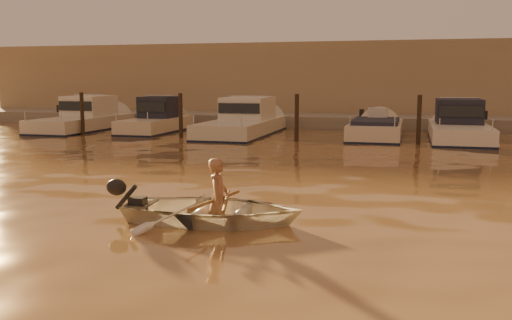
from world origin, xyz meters
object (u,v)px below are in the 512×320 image
(moored_boat_0, at_px, (83,118))
(waterfront_building, at_px, (340,83))
(moored_boat_2, at_px, (243,121))
(dinghy, at_px, (213,210))
(moored_boat_1, at_px, (155,120))
(moored_boat_4, at_px, (459,126))
(moored_boat_3, at_px, (376,133))
(person, at_px, (218,199))

(moored_boat_0, height_order, waterfront_building, waterfront_building)
(moored_boat_2, relative_size, waterfront_building, 0.19)
(dinghy, bearing_deg, waterfront_building, -1.57)
(moored_boat_0, relative_size, moored_boat_1, 1.28)
(moored_boat_4, bearing_deg, moored_boat_3, 180.00)
(dinghy, xyz_separation_m, waterfront_building, (-1.03, 27.30, 2.18))
(dinghy, relative_size, moored_boat_1, 0.56)
(person, distance_m, moored_boat_1, 18.58)
(moored_boat_0, height_order, moored_boat_4, same)
(dinghy, distance_m, moored_boat_3, 16.42)
(moored_boat_0, bearing_deg, person, -51.42)
(person, bearing_deg, dinghy, 90.00)
(waterfront_building, bearing_deg, moored_boat_3, -74.81)
(waterfront_building, bearing_deg, moored_boat_1, -125.28)
(person, height_order, moored_boat_1, moored_boat_1)
(person, xyz_separation_m, moored_boat_4, (5.38, 16.30, 0.18))
(moored_boat_0, bearing_deg, dinghy, -51.64)
(moored_boat_3, xyz_separation_m, moored_boat_4, (3.52, 0.00, 0.40))
(person, relative_size, moored_boat_4, 0.21)
(person, bearing_deg, moored_boat_3, -10.22)
(dinghy, xyz_separation_m, moored_boat_0, (-12.90, 16.30, 0.40))
(moored_boat_1, relative_size, moored_boat_2, 0.69)
(moored_boat_1, bearing_deg, dinghy, -61.60)
(moored_boat_1, xyz_separation_m, waterfront_building, (7.78, 11.00, 1.77))
(moored_boat_3, bearing_deg, waterfront_building, 105.19)
(moored_boat_4, xyz_separation_m, waterfront_building, (-6.51, 11.00, 1.77))
(person, relative_size, moored_boat_2, 0.17)
(moored_boat_2, distance_m, moored_boat_3, 6.22)
(dinghy, bearing_deg, moored_boat_1, 24.66)
(dinghy, distance_m, moored_boat_2, 16.85)
(dinghy, relative_size, moored_boat_3, 0.52)
(moored_boat_4, bearing_deg, moored_boat_1, 180.00)
(person, height_order, moored_boat_4, moored_boat_4)
(dinghy, relative_size, waterfront_building, 0.07)
(person, distance_m, waterfront_building, 27.39)
(moored_boat_0, relative_size, moored_boat_4, 1.05)
(person, distance_m, moored_boat_0, 20.85)
(dinghy, height_order, waterfront_building, waterfront_building)
(dinghy, distance_m, person, 0.24)
(dinghy, xyz_separation_m, person, (0.10, 0.01, 0.22))
(moored_boat_0, bearing_deg, moored_boat_1, 0.00)
(moored_boat_4, bearing_deg, moored_boat_0, 180.00)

